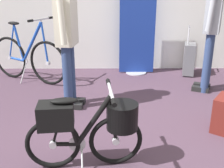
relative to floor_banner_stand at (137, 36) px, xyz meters
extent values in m
plane|color=#473342|center=(-0.29, -2.30, -0.65)|extent=(6.89, 6.89, 0.00)
cylinder|color=#B7B7BC|center=(0.00, 0.00, -0.64)|extent=(0.36, 0.36, 0.02)
cube|color=navy|center=(0.00, 0.00, 0.10)|extent=(0.60, 0.02, 1.46)
torus|color=black|center=(-0.42, -2.61, -0.43)|extent=(0.46, 0.08, 0.45)
cylinder|color=#B7B7BC|center=(-0.42, -2.61, -0.43)|extent=(0.06, 0.06, 0.06)
torus|color=black|center=(-0.94, -2.66, -0.43)|extent=(0.46, 0.08, 0.45)
cylinder|color=#B7B7BC|center=(-0.94, -2.66, -0.43)|extent=(0.06, 0.06, 0.06)
cylinder|color=black|center=(-0.84, -2.65, -0.43)|extent=(0.20, 0.05, 0.05)
cylinder|color=black|center=(-0.60, -2.63, -0.23)|extent=(0.32, 0.07, 0.44)
cylinder|color=black|center=(-0.78, -2.64, -0.25)|extent=(0.12, 0.05, 0.38)
cylinder|color=black|center=(-0.84, -2.65, -0.43)|extent=(0.20, 0.04, 0.04)
cylinder|color=black|center=(-0.44, -2.61, -0.22)|extent=(0.07, 0.04, 0.41)
cylinder|color=black|center=(-0.88, -2.65, -0.25)|extent=(0.14, 0.03, 0.37)
ellipsoid|color=black|center=(-0.82, -2.65, -0.04)|extent=(0.23, 0.11, 0.05)
cylinder|color=#B7B7BC|center=(-0.46, -2.61, 0.00)|extent=(0.03, 0.03, 0.04)
cylinder|color=#B7B7BC|center=(-0.46, -2.61, 0.02)|extent=(0.07, 0.44, 0.03)
cylinder|color=black|center=(-0.44, -2.83, 0.02)|extent=(0.04, 0.09, 0.04)
cylinder|color=black|center=(-0.48, -2.39, 0.02)|extent=(0.04, 0.09, 0.04)
cylinder|color=#B7B7BC|center=(-0.74, -2.64, -0.44)|extent=(0.14, 0.03, 0.14)
cylinder|color=#B7B7BC|center=(-0.69, -2.73, -0.55)|extent=(0.03, 0.19, 0.21)
cylinder|color=black|center=(-0.36, -2.60, -0.20)|extent=(0.28, 0.28, 0.22)
cube|color=black|center=(-0.89, -2.65, -0.17)|extent=(0.30, 0.23, 0.20)
torus|color=black|center=(-1.41, -0.58, -0.31)|extent=(0.63, 0.35, 0.68)
cylinder|color=#B7B7BC|center=(-1.41, -0.58, -0.31)|extent=(0.08, 0.07, 0.06)
torus|color=black|center=(-2.11, -0.23, -0.31)|extent=(0.63, 0.35, 0.68)
cylinder|color=#B7B7BC|center=(-2.11, -0.23, -0.31)|extent=(0.08, 0.07, 0.06)
cylinder|color=#1947B2|center=(-1.98, -0.29, -0.32)|extent=(0.28, 0.17, 0.05)
cylinder|color=#1947B2|center=(-1.65, -0.46, -0.01)|extent=(0.43, 0.25, 0.66)
cylinder|color=#1947B2|center=(-1.90, -0.33, -0.05)|extent=(0.16, 0.10, 0.57)
cylinder|color=#1947B2|center=(-1.98, -0.29, -0.32)|extent=(0.28, 0.16, 0.04)
cylinder|color=#1947B2|center=(-1.44, -0.57, 0.00)|extent=(0.09, 0.07, 0.62)
cylinder|color=#1947B2|center=(-2.03, -0.26, -0.04)|extent=(0.18, 0.11, 0.55)
ellipsoid|color=black|center=(-1.96, -0.30, 0.25)|extent=(0.24, 0.18, 0.05)
cylinder|color=#B7B7BC|center=(-1.46, -0.55, 0.32)|extent=(0.03, 0.03, 0.04)
cylinder|color=#B7B7BC|center=(-1.46, -0.55, 0.34)|extent=(0.22, 0.40, 0.03)
cylinder|color=black|center=(-1.56, -0.75, 0.34)|extent=(0.07, 0.10, 0.04)
cylinder|color=black|center=(-1.37, -0.36, 0.34)|extent=(0.07, 0.10, 0.04)
cylinder|color=#B7B7BC|center=(-1.84, -0.36, -0.33)|extent=(0.13, 0.08, 0.14)
cylinder|color=#B7B7BC|center=(-1.84, -0.47, -0.50)|extent=(0.10, 0.18, 0.32)
cylinder|color=navy|center=(-0.98, -1.47, -0.26)|extent=(0.11, 0.11, 0.79)
cube|color=black|center=(-0.93, -1.48, -0.62)|extent=(0.25, 0.12, 0.07)
cylinder|color=navy|center=(-0.96, -1.31, -0.26)|extent=(0.11, 0.11, 0.79)
cube|color=black|center=(-0.91, -1.32, -0.62)|extent=(0.25, 0.12, 0.07)
cube|color=beige|center=(-0.97, -1.39, 0.44)|extent=(0.24, 0.34, 0.61)
cylinder|color=beige|center=(-0.98, -1.60, 0.44)|extent=(0.13, 0.12, 0.52)
cylinder|color=beige|center=(-0.93, -1.19, 0.44)|extent=(0.13, 0.11, 0.52)
cylinder|color=navy|center=(0.97, -0.78, -0.23)|extent=(0.11, 0.11, 0.84)
cube|color=black|center=(0.92, -0.76, -0.62)|extent=(0.26, 0.18, 0.07)
cylinder|color=navy|center=(0.90, -0.93, -0.23)|extent=(0.11, 0.11, 0.84)
cube|color=black|center=(0.85, -0.91, -0.62)|extent=(0.26, 0.18, 0.07)
cube|color=#999EA8|center=(0.93, -0.86, 0.52)|extent=(0.32, 0.37, 0.65)
cylinder|color=#999EA8|center=(1.01, -0.66, 0.51)|extent=(0.11, 0.13, 0.55)
cylinder|color=#999EA8|center=(0.83, -1.04, 0.51)|extent=(0.12, 0.09, 0.55)
cube|color=slate|center=(0.89, -0.09, -0.37)|extent=(0.26, 0.39, 0.52)
cylinder|color=#B7B7BC|center=(0.82, -0.20, 0.03)|extent=(0.02, 0.02, 0.28)
cylinder|color=#B7B7BC|center=(0.88, 0.03, 0.03)|extent=(0.02, 0.02, 0.28)
cylinder|color=slate|center=(0.85, -0.08, 0.17)|extent=(0.08, 0.23, 0.02)
cylinder|color=black|center=(0.91, -0.23, -0.63)|extent=(0.04, 0.03, 0.04)
cylinder|color=black|center=(0.97, 0.01, -0.63)|extent=(0.04, 0.03, 0.04)
cube|color=maroon|center=(0.74, -2.02, -0.47)|extent=(0.34, 0.37, 0.38)
camera|label=1|loc=(-0.47, -4.60, 0.80)|focal=43.66mm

